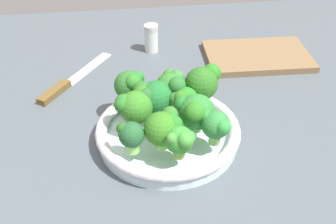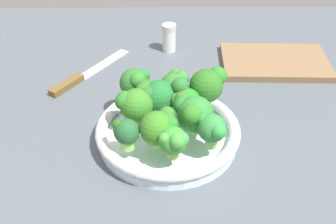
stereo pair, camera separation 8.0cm
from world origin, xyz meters
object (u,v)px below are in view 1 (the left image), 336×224
at_px(broccoli_floret_10, 184,100).
at_px(cutting_board, 257,56).
at_px(broccoli_floret_5, 153,96).
at_px(broccoli_floret_9, 130,136).
at_px(knife, 67,83).
at_px(broccoli_floret_1, 130,85).
at_px(broccoli_floret_3, 165,127).
at_px(broccoli_floret_6, 195,112).
at_px(pepper_shaker, 150,38).
at_px(broccoli_floret_7, 216,125).
at_px(broccoli_floret_8, 203,82).
at_px(broccoli_floret_4, 172,85).
at_px(broccoli_floret_0, 181,140).
at_px(bowl, 168,133).
at_px(broccoli_floret_2, 134,106).

bearing_deg(broccoli_floret_10, cutting_board, 48.61).
xyz_separation_m(broccoli_floret_5, broccoli_floret_10, (0.06, -0.02, -0.00)).
bearing_deg(broccoli_floret_9, knife, 113.80).
xyz_separation_m(broccoli_floret_1, broccoli_floret_3, (0.05, -0.14, -0.00)).
distance_m(broccoli_floret_6, pepper_shaker, 0.41).
relative_size(broccoli_floret_7, pepper_shaker, 0.90).
relative_size(knife, pepper_shaker, 3.13).
height_order(broccoli_floret_6, broccoli_floret_8, broccoli_floret_8).
relative_size(knife, cutting_board, 0.88).
bearing_deg(broccoli_floret_7, broccoli_floret_10, 115.22).
bearing_deg(broccoli_floret_4, broccoli_floret_8, 5.12).
distance_m(broccoli_floret_5, broccoli_floret_10, 0.06).
height_order(broccoli_floret_5, broccoli_floret_9, broccoli_floret_5).
relative_size(broccoli_floret_0, broccoli_floret_9, 1.07).
distance_m(broccoli_floret_7, broccoli_floret_10, 0.10).
height_order(broccoli_floret_6, broccoli_floret_9, broccoli_floret_6).
xyz_separation_m(bowl, cutting_board, (0.28, 0.30, -0.01)).
bearing_deg(cutting_board, broccoli_floret_4, -137.98).
bearing_deg(broccoli_floret_8, broccoli_floret_0, -113.22).
relative_size(broccoli_floret_2, broccoli_floret_4, 0.95).
distance_m(broccoli_floret_8, cutting_board, 0.31).
height_order(broccoli_floret_1, broccoli_floret_9, broccoli_floret_1).
distance_m(bowl, broccoli_floret_5, 0.08).
distance_m(broccoli_floret_4, broccoli_floret_6, 0.10).
bearing_deg(knife, broccoli_floret_1, -46.74).
xyz_separation_m(broccoli_floret_8, cutting_board, (0.19, 0.23, -0.08)).
bearing_deg(broccoli_floret_8, knife, 150.27).
relative_size(broccoli_floret_9, knife, 0.25).
bearing_deg(broccoli_floret_10, broccoli_floret_6, -75.82).
bearing_deg(broccoli_floret_3, broccoli_floret_4, 76.38).
distance_m(broccoli_floret_1, broccoli_floret_8, 0.15).
bearing_deg(broccoli_floret_10, broccoli_floret_4, 113.10).
relative_size(broccoli_floret_0, broccoli_floret_6, 0.82).
xyz_separation_m(broccoli_floret_8, pepper_shaker, (-0.08, 0.31, -0.05)).
bearing_deg(broccoli_floret_4, broccoli_floret_1, 167.00).
xyz_separation_m(broccoli_floret_2, broccoli_floret_5, (0.04, 0.03, 0.00)).
distance_m(broccoli_floret_0, broccoli_floret_1, 0.19).
height_order(broccoli_floret_5, cutting_board, broccoli_floret_5).
distance_m(broccoli_floret_6, broccoli_floret_9, 0.13).
distance_m(broccoli_floret_3, broccoli_floret_10, 0.10).
bearing_deg(broccoli_floret_6, broccoli_floret_3, -150.25).
xyz_separation_m(broccoli_floret_1, knife, (-0.14, 0.15, -0.08)).
relative_size(broccoli_floret_3, cutting_board, 0.27).
relative_size(broccoli_floret_0, broccoli_floret_1, 0.86).
xyz_separation_m(broccoli_floret_2, broccoli_floret_7, (0.14, -0.08, 0.00)).
distance_m(broccoli_floret_8, broccoli_floret_10, 0.07).
relative_size(broccoli_floret_9, pepper_shaker, 0.79).
bearing_deg(broccoli_floret_4, broccoli_floret_7, -65.43).
xyz_separation_m(broccoli_floret_4, pepper_shaker, (-0.01, 0.31, -0.05)).
height_order(knife, pepper_shaker, pepper_shaker).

